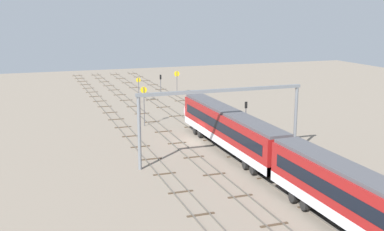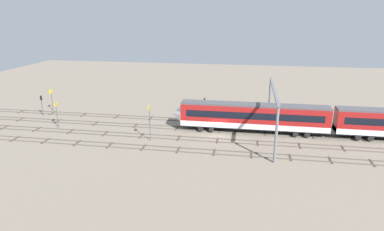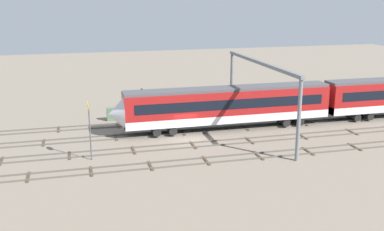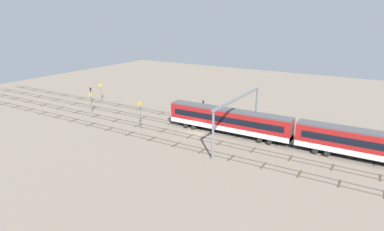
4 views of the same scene
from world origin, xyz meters
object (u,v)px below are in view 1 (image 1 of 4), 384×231
at_px(train, 368,209).
at_px(overhead_gantry, 222,106).
at_px(speed_sign_near_foreground, 177,78).
at_px(signal_light_trackside_departure, 161,82).
at_px(signal_light_trackside_approach, 246,111).
at_px(relay_cabinet, 240,118).
at_px(speed_sign_far_trackside, 139,87).
at_px(speed_sign_mid_trackside, 144,101).

relative_size(train, overhead_gantry, 3.92).
height_order(speed_sign_near_foreground, signal_light_trackside_departure, speed_sign_near_foreground).
xyz_separation_m(signal_light_trackside_approach, relay_cabinet, (3.56, -0.75, -1.82)).
bearing_deg(signal_light_trackside_approach, signal_light_trackside_departure, 6.31).
xyz_separation_m(train, relay_cabinet, (36.75, -7.25, -1.85)).
relative_size(speed_sign_far_trackside, signal_light_trackside_departure, 1.15).
height_order(speed_sign_near_foreground, speed_sign_mid_trackside, speed_sign_mid_trackside).
height_order(speed_sign_near_foreground, speed_sign_far_trackside, speed_sign_far_trackside).
height_order(overhead_gantry, speed_sign_far_trackside, overhead_gantry).
bearing_deg(speed_sign_far_trackside, relay_cabinet, -153.94).
bearing_deg(speed_sign_mid_trackside, signal_light_trackside_approach, -118.00).
height_order(train, speed_sign_far_trackside, train).
bearing_deg(speed_sign_far_trackside, overhead_gantry, -178.71).
height_order(speed_sign_far_trackside, signal_light_trackside_approach, speed_sign_far_trackside).
xyz_separation_m(train, overhead_gantry, (21.34, 2.18, 3.54)).
bearing_deg(overhead_gantry, train, -174.17).
bearing_deg(signal_light_trackside_approach, relay_cabinet, -11.86).
xyz_separation_m(train, signal_light_trackside_approach, (33.19, -6.50, -0.02)).
relative_size(speed_sign_mid_trackside, speed_sign_far_trackside, 1.26).
bearing_deg(signal_light_trackside_departure, speed_sign_near_foreground, -91.30).
relative_size(speed_sign_near_foreground, signal_light_trackside_approach, 1.15).
distance_m(train, relay_cabinet, 37.50).
xyz_separation_m(speed_sign_near_foreground, speed_sign_far_trackside, (-6.69, 9.40, -0.17)).
relative_size(overhead_gantry, speed_sign_near_foreground, 4.20).
bearing_deg(speed_sign_mid_trackside, signal_light_trackside_departure, -21.03).
distance_m(speed_sign_near_foreground, speed_sign_far_trackside, 11.54).
bearing_deg(train, relay_cabinet, -11.16).
bearing_deg(overhead_gantry, speed_sign_mid_trackside, 12.60).
relative_size(signal_light_trackside_departure, relay_cabinet, 2.45).
distance_m(overhead_gantry, relay_cabinet, 18.85).
relative_size(speed_sign_near_foreground, relay_cabinet, 2.82).
relative_size(train, signal_light_trackside_approach, 18.90).
bearing_deg(train, speed_sign_near_foreground, -5.67).
bearing_deg(speed_sign_mid_trackside, speed_sign_near_foreground, -27.63).
relative_size(signal_light_trackside_approach, relay_cabinet, 2.45).
bearing_deg(speed_sign_near_foreground, train, 174.33).
xyz_separation_m(speed_sign_far_trackside, signal_light_trackside_departure, (6.77, -6.04, -0.31)).
xyz_separation_m(speed_sign_near_foreground, signal_light_trackside_approach, (-31.21, -0.10, -0.48)).
bearing_deg(overhead_gantry, speed_sign_near_foreground, -11.26).
xyz_separation_m(signal_light_trackside_departure, relay_cabinet, (-27.73, -4.21, -1.82)).
distance_m(train, speed_sign_far_trackside, 57.79).
height_order(train, overhead_gantry, overhead_gantry).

